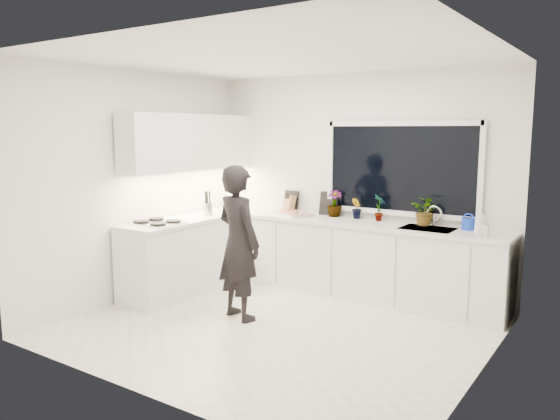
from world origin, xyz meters
The scene contains 25 objects.
floor centered at (0.00, 0.00, -0.01)m, with size 4.00×3.50×0.02m, color beige.
wall_back centered at (0.00, 1.76, 1.35)m, with size 4.00×0.02×2.70m, color white.
wall_left centered at (-2.01, 0.00, 1.35)m, with size 0.02×3.50×2.70m, color white.
wall_right centered at (2.01, 0.00, 1.35)m, with size 0.02×3.50×2.70m, color white.
ceiling centered at (0.00, 0.00, 2.71)m, with size 4.00×3.50×0.02m, color white.
window centered at (0.60, 1.73, 1.55)m, with size 1.80×0.02×1.00m, color black.
base_cabinets_back centered at (0.00, 1.45, 0.44)m, with size 3.92×0.58×0.88m, color white.
base_cabinets_left centered at (-1.67, 0.35, 0.44)m, with size 0.58×1.60×0.88m, color white.
countertop_back centered at (0.00, 1.44, 0.90)m, with size 3.94×0.62×0.04m, color silver.
countertop_left centered at (-1.67, 0.35, 0.90)m, with size 0.62×1.60×0.04m, color silver.
upper_cabinets centered at (-1.79, 0.70, 1.85)m, with size 0.34×2.10×0.70m, color white.
sink centered at (1.05, 1.45, 0.87)m, with size 0.58×0.42×0.14m, color silver.
faucet centered at (1.05, 1.65, 1.03)m, with size 0.03×0.03×0.22m, color silver.
stovetop centered at (-1.69, 0.00, 0.94)m, with size 0.56×0.48×0.03m, color black.
person centered at (-0.50, 0.03, 0.82)m, with size 0.60×0.39×1.64m, color black.
pizza_tray centered at (-0.70, 1.42, 0.94)m, with size 0.47×0.35×0.03m, color #BCBDC1.
pizza centered at (-0.70, 1.42, 0.95)m, with size 0.43×0.31×0.01m, color #D4431C.
watering_can centered at (1.44, 1.61, 0.98)m, with size 0.14×0.14×0.13m, color blue.
paper_towel_roll centered at (-1.85, 1.55, 1.05)m, with size 0.11×0.11×0.26m, color white.
knife_block centered at (-0.88, 1.59, 1.03)m, with size 0.13×0.10×0.22m, color brown.
utensil_crock centered at (-1.61, 0.80, 1.00)m, with size 0.13×0.13×0.16m, color #B9B9BE.
picture_frame_large centered at (-0.91, 1.69, 1.06)m, with size 0.22×0.02×0.28m, color black.
picture_frame_small centered at (-0.34, 1.69, 1.07)m, with size 0.25×0.02×0.30m, color black.
herb_plants centered at (0.53, 1.61, 1.08)m, with size 1.47×0.32×0.33m.
soap_bottles centered at (1.66, 1.30, 1.05)m, with size 0.16×0.15×0.29m.
Camera 1 is at (3.02, -4.41, 2.00)m, focal length 35.00 mm.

